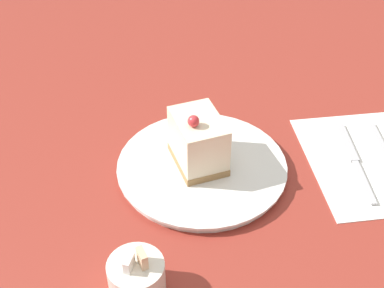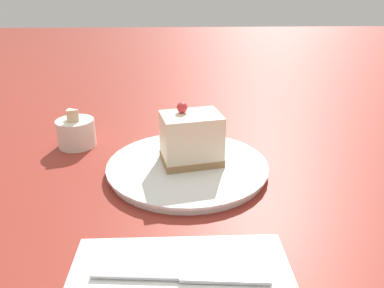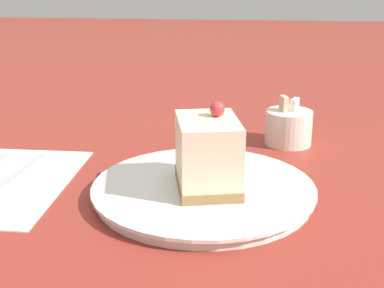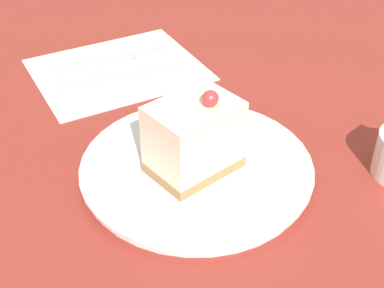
% 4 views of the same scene
% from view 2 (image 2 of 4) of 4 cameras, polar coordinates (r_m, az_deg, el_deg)
% --- Properties ---
extents(ground_plane, '(4.00, 4.00, 0.00)m').
position_cam_2_polar(ground_plane, '(0.58, 2.62, -5.91)').
color(ground_plane, maroon).
extents(plate, '(0.26, 0.26, 0.01)m').
position_cam_2_polar(plate, '(0.61, -0.70, -3.46)').
color(plate, silver).
rests_on(plate, ground_plane).
extents(cake_slice, '(0.09, 0.11, 0.10)m').
position_cam_2_polar(cake_slice, '(0.59, -0.12, 0.83)').
color(cake_slice, '#9E7547').
rests_on(cake_slice, plate).
extents(knife, '(0.03, 0.19, 0.00)m').
position_cam_2_polar(knife, '(0.41, 0.94, -19.63)').
color(knife, '#B2B2B7').
rests_on(knife, napkin).
extents(sugar_bowl, '(0.07, 0.07, 0.07)m').
position_cam_2_polar(sugar_bowl, '(0.72, -17.25, 1.69)').
color(sugar_bowl, silver).
rests_on(sugar_bowl, ground_plane).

